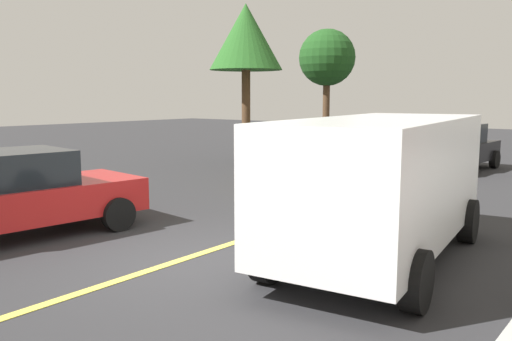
% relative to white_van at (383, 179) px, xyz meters
% --- Properties ---
extents(ground_plane, '(80.00, 80.00, 0.00)m').
position_rel_white_van_xyz_m(ground_plane, '(-2.09, 2.40, -1.27)').
color(ground_plane, '#2D2D30').
extents(lane_marking_centre, '(28.00, 0.16, 0.01)m').
position_rel_white_van_xyz_m(lane_marking_centre, '(0.91, 2.40, -1.26)').
color(lane_marking_centre, '#E0D14C').
extents(white_van, '(5.42, 2.80, 2.20)m').
position_rel_white_van_xyz_m(white_van, '(0.00, 0.00, 0.00)').
color(white_van, white).
rests_on(white_van, ground_plane).
extents(car_red_near_curb, '(4.51, 2.47, 1.57)m').
position_rel_white_van_xyz_m(car_red_near_curb, '(-2.84, 5.77, -0.47)').
color(car_red_near_curb, red).
rests_on(car_red_near_curb, ground_plane).
extents(car_black_far_lane, '(3.95, 2.23, 1.61)m').
position_rel_white_van_xyz_m(car_black_far_lane, '(11.15, 2.51, -0.46)').
color(car_black_far_lane, black).
rests_on(car_black_far_lane, ground_plane).
extents(car_yellow_crossing, '(4.07, 2.50, 1.59)m').
position_rel_white_van_xyz_m(car_yellow_crossing, '(6.26, 5.47, -0.47)').
color(car_yellow_crossing, gold).
rests_on(car_yellow_crossing, ground_plane).
extents(tree_centre_verge, '(2.71, 2.71, 5.93)m').
position_rel_white_van_xyz_m(tree_centre_verge, '(7.93, 9.25, 3.40)').
color(tree_centre_verge, '#513823').
rests_on(tree_centre_verge, ground_plane).
extents(tree_right_verge, '(2.51, 2.51, 5.53)m').
position_rel_white_van_xyz_m(tree_right_verge, '(13.30, 8.99, 2.95)').
color(tree_right_verge, '#513823').
rests_on(tree_right_verge, ground_plane).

